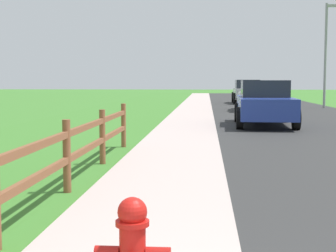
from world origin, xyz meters
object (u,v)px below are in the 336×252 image
object	(u,v)px
street_lamp	(328,45)
parked_suv_blue	(264,103)
parked_car_silver	(247,91)
parked_car_white	(256,96)

from	to	relation	value
street_lamp	parked_suv_blue	bearing A→B (deg)	-112.62
parked_suv_blue	street_lamp	size ratio (longest dim) A/B	0.83
parked_suv_blue	street_lamp	world-z (taller)	street_lamp
parked_car_silver	street_lamp	distance (m)	7.30
parked_suv_blue	parked_car_white	size ratio (longest dim) A/B	1.09
parked_car_silver	street_lamp	size ratio (longest dim) A/B	0.74
parked_suv_blue	street_lamp	distance (m)	12.67
parked_suv_blue	parked_car_white	world-z (taller)	parked_suv_blue
parked_suv_blue	parked_car_silver	size ratio (longest dim) A/B	1.11
street_lamp	parked_car_silver	bearing A→B (deg)	126.14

